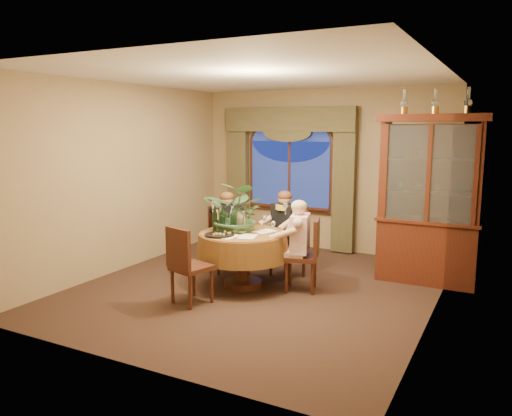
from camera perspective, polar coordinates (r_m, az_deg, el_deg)
The scene contains 37 objects.
floor at distance 6.84m, azimuth 0.11°, elevation -9.10°, with size 5.00×5.00×0.00m, color black.
wall_back at distance 8.82m, azimuth 7.63°, elevation 4.28°, with size 4.50×4.50×0.00m, color olive.
wall_right at distance 5.86m, azimuth 20.04°, elevation 1.27°, with size 5.00×5.00×0.00m, color olive.
ceiling at distance 6.52m, azimuth 0.12°, elevation 14.92°, with size 5.00×5.00×0.00m, color white.
window at distance 8.99m, azimuth 3.86°, elevation 3.79°, with size 1.62×0.10×1.32m, color navy, non-canonical shape.
arched_transom at distance 8.95m, azimuth 3.91°, elevation 8.77°, with size 1.60×0.06×0.44m, color navy, non-canonical shape.
drapery_left at distance 9.42m, azimuth -2.03°, elevation 3.33°, with size 0.38×0.14×2.32m, color #413A20.
drapery_right at distance 8.59m, azimuth 10.02°, elevation 2.61°, with size 0.38×0.14×2.32m, color #413A20.
swag_valance at distance 8.87m, azimuth 3.72°, elevation 10.06°, with size 2.45×0.16×0.42m, color #413A20, non-canonical shape.
dining_table at distance 6.81m, azimuth -1.50°, elevation -5.90°, with size 1.26×1.26×0.75m, color maroon.
china_cabinet at distance 7.25m, azimuth 19.23°, elevation 0.87°, with size 1.43×0.57×2.33m, color #3D150C.
oil_lamp_left at distance 7.25m, azimuth 16.58°, elevation 11.57°, with size 0.11×0.11×0.34m, color #A5722D, non-canonical shape.
oil_lamp_center at distance 7.19m, azimuth 19.81°, elevation 11.43°, with size 0.11×0.11×0.34m, color #A5722D, non-canonical shape.
oil_lamp_right at distance 7.14m, azimuth 23.08°, elevation 11.26°, with size 0.11×0.11×0.34m, color #A5722D, non-canonical shape.
chair_right at distance 6.65m, azimuth 5.18°, elevation -5.37°, with size 0.42×0.42×0.96m, color black.
chair_back_right at distance 7.26m, azimuth 3.61°, elevation -4.11°, with size 0.42×0.42×0.96m, color black.
chair_back at distance 7.53m, azimuth -3.52°, elevation -3.62°, with size 0.42×0.42×0.96m, color black.
chair_front_left at distance 6.20m, azimuth -7.37°, elevation -6.50°, with size 0.42×0.42×0.96m, color black.
person_pink at distance 6.60m, azimuth 5.03°, elevation -4.31°, with size 0.44×0.40×1.22m, color beige, non-canonical shape.
person_back at distance 7.50m, azimuth -3.35°, elevation -2.67°, with size 0.43×0.40×1.21m, color black, non-canonical shape.
person_scarf at distance 7.36m, azimuth 3.37°, elevation -2.78°, with size 0.45×0.41×1.24m, color black, non-canonical shape.
stoneware_vase at distance 6.86m, azimuth -1.73°, elevation -1.45°, with size 0.14×0.14×0.26m, color #8B795A, non-canonical shape.
centerpiece_plant at distance 6.77m, azimuth -2.10°, elevation 2.25°, with size 0.88×0.98×0.76m, color #365832.
olive_bowl at distance 6.65m, azimuth -1.72°, elevation -2.77°, with size 0.14×0.14×0.04m, color #50552C.
cheese_platter at distance 6.54m, azimuth -4.19°, elevation -3.07°, with size 0.39×0.39×0.02m, color black.
wine_bottle_0 at distance 6.72m, azimuth -2.65°, elevation -1.39°, with size 0.07×0.07×0.33m, color black.
wine_bottle_1 at distance 6.93m, azimuth -4.06°, elevation -1.07°, with size 0.07×0.07×0.33m, color tan.
wine_bottle_2 at distance 6.80m, azimuth -3.84°, elevation -1.27°, with size 0.07×0.07×0.33m, color black.
wine_bottle_3 at distance 6.84m, azimuth -4.71°, elevation -1.22°, with size 0.07×0.07×0.33m, color black.
wine_bottle_4 at distance 6.95m, azimuth -2.61°, elevation -1.04°, with size 0.07×0.07×0.33m, color black.
wine_bottle_5 at distance 6.82m, azimuth -2.73°, elevation -1.23°, with size 0.07×0.07×0.33m, color tan.
tasting_paper_0 at distance 6.46m, azimuth -0.96°, elevation -3.27°, with size 0.21×0.30×0.00m, color white.
tasting_paper_1 at distance 6.78m, azimuth 0.98°, elevation -2.68°, with size 0.21×0.30×0.00m, color white.
tasting_paper_2 at distance 6.47m, azimuth -3.17°, elevation -3.27°, with size 0.21×0.30×0.00m, color white.
wine_glass_person_pink at distance 6.61m, azimuth 1.97°, elevation -2.23°, with size 0.07×0.07×0.18m, color silver, non-canonical shape.
wine_glass_person_back at distance 7.09m, azimuth -2.53°, elevation -1.44°, with size 0.07×0.07×0.18m, color silver, non-canonical shape.
wine_glass_person_scarf at distance 6.99m, azimuth 0.94°, elevation -1.59°, with size 0.07×0.07×0.18m, color silver, non-canonical shape.
Camera 1 is at (2.99, -5.76, 2.16)m, focal length 35.00 mm.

